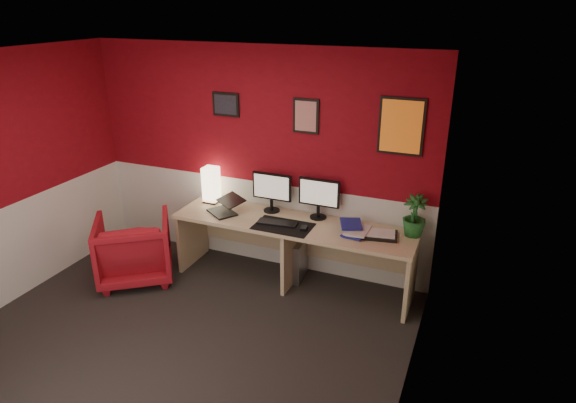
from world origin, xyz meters
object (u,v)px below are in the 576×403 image
object	(u,v)px
desk	(293,253)
monitor_left	(271,187)
monitor_right	(319,193)
armchair	(134,248)
zen_tray	(379,235)
potted_plant	(414,216)
laptop	(222,204)
pc_tower	(296,257)
shoji_lamp	(211,186)

from	to	relation	value
desk	monitor_left	world-z (taller)	monitor_left
monitor_right	armchair	distance (m)	2.13
desk	zen_tray	xyz separation A→B (m)	(0.92, 0.02, 0.38)
armchair	desk	bearing A→B (deg)	162.96
monitor_left	potted_plant	size ratio (longest dim) A/B	1.38
desk	zen_tray	size ratio (longest dim) A/B	7.43
zen_tray	armchair	xyz separation A→B (m)	(-2.59, -0.58, -0.38)
laptop	pc_tower	bearing A→B (deg)	50.71
zen_tray	desk	bearing A→B (deg)	-178.56
laptop	monitor_left	size ratio (longest dim) A/B	0.57
laptop	zen_tray	world-z (taller)	laptop
laptop	monitor_right	xyz separation A→B (m)	(1.02, 0.28, 0.18)
laptop	zen_tray	xyz separation A→B (m)	(1.73, 0.09, -0.09)
laptop	monitor_right	distance (m)	1.07
monitor_left	potted_plant	xyz separation A→B (m)	(1.55, -0.02, -0.08)
laptop	armchair	xyz separation A→B (m)	(-0.85, -0.50, -0.48)
monitor_right	potted_plant	distance (m)	1.02
pc_tower	monitor_left	bearing A→B (deg)	169.49
monitor_right	zen_tray	size ratio (longest dim) A/B	1.66
monitor_left	monitor_right	world-z (taller)	same
desk	laptop	distance (m)	0.94
potted_plant	armchair	bearing A→B (deg)	-165.70
armchair	pc_tower	bearing A→B (deg)	168.28
desk	monitor_left	distance (m)	0.76
laptop	monitor_left	world-z (taller)	monitor_left
desk	monitor_right	bearing A→B (deg)	47.05
shoji_lamp	pc_tower	bearing A→B (deg)	-0.93
zen_tray	shoji_lamp	bearing A→B (deg)	175.40
zen_tray	potted_plant	size ratio (longest dim) A/B	0.83
shoji_lamp	laptop	size ratio (longest dim) A/B	1.21
desk	potted_plant	size ratio (longest dim) A/B	6.17
monitor_right	zen_tray	bearing A→B (deg)	-15.49
laptop	armchair	bearing A→B (deg)	-115.45
shoji_lamp	pc_tower	size ratio (longest dim) A/B	0.89
desk	laptop	size ratio (longest dim) A/B	7.88
armchair	shoji_lamp	bearing A→B (deg)	-163.62
monitor_right	pc_tower	bearing A→B (deg)	-166.84
shoji_lamp	monitor_right	distance (m)	1.29
desk	shoji_lamp	bearing A→B (deg)	170.35
desk	shoji_lamp	xyz separation A→B (m)	(-1.08, 0.18, 0.56)
monitor_right	zen_tray	world-z (taller)	monitor_right
shoji_lamp	monitor_left	size ratio (longest dim) A/B	0.69
monitor_left	shoji_lamp	bearing A→B (deg)	-178.92
potted_plant	pc_tower	size ratio (longest dim) A/B	0.94
monitor_left	monitor_right	bearing A→B (deg)	2.39
shoji_lamp	potted_plant	size ratio (longest dim) A/B	0.95
desk	pc_tower	bearing A→B (deg)	98.38
monitor_left	zen_tray	bearing A→B (deg)	-7.97
laptop	monitor_right	bearing A→B (deg)	50.00
monitor_right	zen_tray	xyz separation A→B (m)	(0.71, -0.20, -0.28)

